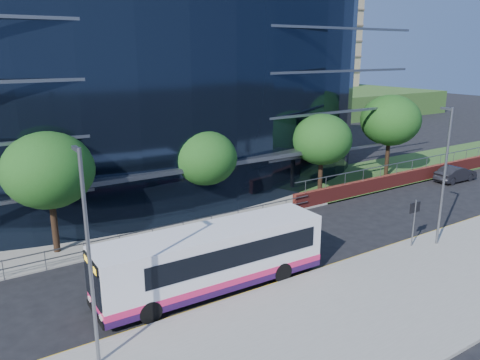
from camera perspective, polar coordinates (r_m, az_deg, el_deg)
ground at (r=27.14m, az=11.57°, el=-9.08°), size 200.00×200.00×0.00m
pavement_near at (r=24.23m, az=20.05°, el=-12.71°), size 80.00×8.00×0.15m
kerb at (r=26.48m, az=13.10°, el=-9.63°), size 80.00×0.25×0.16m
yellow_line_outer at (r=26.64m, az=12.78°, el=-9.63°), size 80.00×0.08×0.01m
yellow_line_inner at (r=26.73m, az=12.55°, el=-9.52°), size 80.00×0.08×0.01m
far_forecourt at (r=32.58m, az=-10.03°, el=-4.66°), size 50.00×8.00×0.10m
grass_verge at (r=51.60m, az=22.20°, el=1.93°), size 36.00×8.00×0.12m
glass_office at (r=40.67m, az=-13.53°, el=10.64°), size 44.00×23.10×16.00m
retaining_wall at (r=46.23m, az=23.12°, el=1.06°), size 34.00×0.40×2.11m
guard_railings at (r=28.14m, az=-10.61°, el=-6.31°), size 24.00×0.05×1.10m
apartment_block at (r=89.57m, az=0.65°, el=15.48°), size 60.00×42.00×30.00m
street_sign at (r=28.64m, az=20.50°, el=-3.83°), size 0.85×0.09×2.80m
tree_far_a at (r=27.46m, az=-22.33°, el=1.09°), size 4.95×4.95×6.98m
tree_far_b at (r=31.35m, az=-4.25°, el=2.68°), size 4.29×4.29×6.05m
tree_far_c at (r=36.68m, az=9.97°, el=4.88°), size 4.62×4.62×6.51m
tree_far_d at (r=43.78m, az=17.86°, el=6.94°), size 5.28×5.28×7.44m
tree_dist_e at (r=71.18m, az=3.00°, el=10.15°), size 4.62×4.62×6.51m
tree_dist_f at (r=83.03m, az=11.29°, el=10.41°), size 4.29×4.29×6.05m
streetlight_west at (r=16.97m, az=-17.96°, el=-8.58°), size 0.15×0.77×8.00m
streetlight_east at (r=28.90m, az=23.64°, el=0.76°), size 0.15×0.77×8.00m
city_bus at (r=22.61m, az=-3.10°, el=-9.43°), size 11.37×2.82×3.06m
parked_car at (r=45.25m, az=24.79°, el=0.69°), size 4.25×1.58×1.39m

